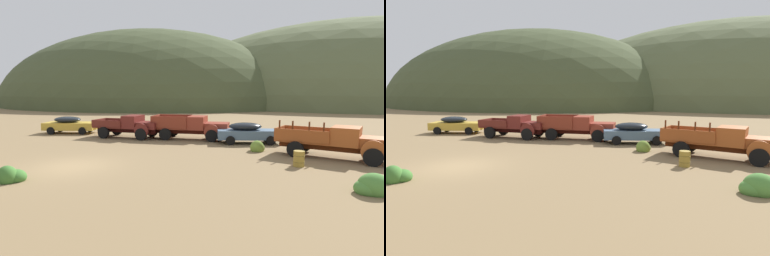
{
  "view_description": "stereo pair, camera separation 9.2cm",
  "coord_description": "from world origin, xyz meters",
  "views": [
    {
      "loc": [
        11.07,
        -12.37,
        3.92
      ],
      "look_at": [
        4.01,
        7.49,
        1.33
      ],
      "focal_mm": 28.31,
      "sensor_mm": 36.0,
      "label": 1
    },
    {
      "loc": [
        11.16,
        -12.34,
        3.92
      ],
      "look_at": [
        4.01,
        7.49,
        1.33
      ],
      "focal_mm": 28.31,
      "sensor_mm": 36.0,
      "label": 2
    }
  ],
  "objects": [
    {
      "name": "bush_near_barrel",
      "position": [
        -0.61,
        -2.99,
        0.23
      ],
      "size": [
        1.05,
        1.11,
        0.95
      ],
      "color": "#3D702D",
      "rests_on": "ground"
    },
    {
      "name": "truck_oxblood",
      "position": [
        -2.08,
        9.68,
        0.99
      ],
      "size": [
        5.69,
        2.57,
        1.89
      ],
      "rotation": [
        0.0,
        0.0,
        0.04
      ],
      "color": "black",
      "rests_on": "ground"
    },
    {
      "name": "car_chalk_blue",
      "position": [
        7.7,
        10.29,
        0.82
      ],
      "size": [
        5.22,
        3.08,
        1.57
      ],
      "rotation": [
        0.0,
        0.0,
        0.31
      ],
      "color": "slate",
      "rests_on": "ground"
    },
    {
      "name": "truck_oxide_orange",
      "position": [
        13.54,
        6.7,
        1.0
      ],
      "size": [
        6.8,
        3.55,
        2.16
      ],
      "rotation": [
        0.0,
        0.0,
        -0.25
      ],
      "color": "#51220D",
      "rests_on": "ground"
    },
    {
      "name": "hill_center",
      "position": [
        -29.81,
        63.65,
        0.0
      ],
      "size": [
        83.34,
        63.05,
        39.89
      ],
      "primitive_type": "ellipsoid",
      "color": "#424C2D",
      "rests_on": "ground"
    },
    {
      "name": "hill_far_left",
      "position": [
        23.31,
        79.72,
        0.0
      ],
      "size": [
        111.01,
        70.08,
        44.23
      ],
      "primitive_type": "ellipsoid",
      "color": "#56603D",
      "rests_on": "ground"
    },
    {
      "name": "oil_drum_spare",
      "position": [
        11.15,
        4.05,
        0.41
      ],
      "size": [
        0.6,
        0.6,
        0.82
      ],
      "color": "olive",
      "rests_on": "ground"
    },
    {
      "name": "ground_plane",
      "position": [
        0.0,
        0.0,
        0.0
      ],
      "size": [
        300.0,
        300.0,
        0.0
      ],
      "primitive_type": "plane",
      "color": "olive"
    },
    {
      "name": "car_faded_yellow",
      "position": [
        -8.79,
        10.2,
        0.82
      ],
      "size": [
        5.22,
        3.15,
        1.57
      ],
      "rotation": [
        0.0,
        0.0,
        0.3
      ],
      "color": "gold",
      "rests_on": "ground"
    },
    {
      "name": "bush_lone_scrub",
      "position": [
        13.82,
        0.51,
        0.26
      ],
      "size": [
        1.32,
        1.07,
        1.04
      ],
      "color": "#4C8438",
      "rests_on": "ground"
    },
    {
      "name": "truck_rust_red",
      "position": [
        3.16,
        10.74,
        1.02
      ],
      "size": [
        6.33,
        3.01,
        1.91
      ],
      "rotation": [
        0.0,
        0.0,
        0.11
      ],
      "color": "#42140D",
      "rests_on": "ground"
    },
    {
      "name": "bush_back_edge",
      "position": [
        8.57,
        7.42,
        0.23
      ],
      "size": [
        0.94,
        1.03,
        0.92
      ],
      "color": "olive",
      "rests_on": "ground"
    }
  ]
}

